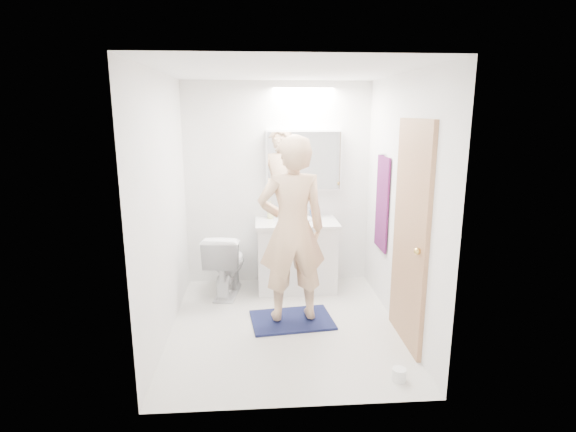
{
  "coord_description": "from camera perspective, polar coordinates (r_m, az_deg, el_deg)",
  "views": [
    {
      "loc": [
        -0.26,
        -4.04,
        2.06
      ],
      "look_at": [
        0.05,
        0.25,
        1.05
      ],
      "focal_mm": 27.93,
      "sensor_mm": 36.0,
      "label": 1
    }
  ],
  "objects": [
    {
      "name": "wall_back",
      "position": [
        5.36,
        -1.31,
        4.0
      ],
      "size": [
        2.5,
        0.0,
        2.5
      ],
      "primitive_type": "plane",
      "rotation": [
        1.57,
        0.0,
        0.0
      ],
      "color": "white",
      "rests_on": "floor"
    },
    {
      "name": "wall_right",
      "position": [
        4.34,
        14.2,
        1.4
      ],
      "size": [
        0.0,
        2.5,
        2.5
      ],
      "primitive_type": "plane",
      "rotation": [
        1.57,
        0.0,
        -1.57
      ],
      "color": "white",
      "rests_on": "floor"
    },
    {
      "name": "medicine_cabinet",
      "position": [
        5.27,
        2.0,
        7.12
      ],
      "size": [
        0.88,
        0.14,
        0.7
      ],
      "primitive_type": "cube",
      "color": "white",
      "rests_on": "wall_back"
    },
    {
      "name": "door_knob",
      "position": [
        3.79,
        16.16,
        -4.33
      ],
      "size": [
        0.06,
        0.06,
        0.06
      ],
      "primitive_type": "sphere",
      "color": "gold",
      "rests_on": "door"
    },
    {
      "name": "faucet",
      "position": [
        5.37,
        0.88,
        0.75
      ],
      "size": [
        0.02,
        0.02,
        0.16
      ],
      "primitive_type": "cylinder",
      "color": "silver",
      "rests_on": "countertop"
    },
    {
      "name": "toilet_paper_roll",
      "position": [
        3.82,
        13.95,
        -19.0
      ],
      "size": [
        0.11,
        0.11,
        0.1
      ],
      "primitive_type": "cylinder",
      "color": "white",
      "rests_on": "floor"
    },
    {
      "name": "towel_hook",
      "position": [
        4.79,
        12.04,
        7.67
      ],
      "size": [
        0.07,
        0.02,
        0.02
      ],
      "primitive_type": "cylinder",
      "rotation": [
        0.0,
        1.57,
        0.0
      ],
      "color": "silver",
      "rests_on": "wall_right"
    },
    {
      "name": "floor",
      "position": [
        4.54,
        -0.41,
        -13.77
      ],
      "size": [
        2.5,
        2.5,
        0.0
      ],
      "primitive_type": "plane",
      "color": "silver",
      "rests_on": "ground"
    },
    {
      "name": "wall_left",
      "position": [
        4.21,
        -15.55,
        0.95
      ],
      "size": [
        0.0,
        2.5,
        2.5
      ],
      "primitive_type": "plane",
      "rotation": [
        1.57,
        0.0,
        1.57
      ],
      "color": "white",
      "rests_on": "floor"
    },
    {
      "name": "soap_bottle_b",
      "position": [
        5.32,
        -0.43,
        0.78
      ],
      "size": [
        0.12,
        0.12,
        0.19
      ],
      "primitive_type": "imported",
      "rotation": [
        0.0,
        0.0,
        -0.92
      ],
      "color": "#639ED4",
      "rests_on": "countertop"
    },
    {
      "name": "countertop",
      "position": [
        5.18,
        1.08,
        -0.86
      ],
      "size": [
        0.95,
        0.58,
        0.04
      ],
      "primitive_type": "cube",
      "color": "silver",
      "rests_on": "vanity_cabinet"
    },
    {
      "name": "vanity_cabinet",
      "position": [
        5.29,
        1.07,
        -5.17
      ],
      "size": [
        0.9,
        0.55,
        0.78
      ],
      "primitive_type": "cube",
      "color": "white",
      "rests_on": "floor"
    },
    {
      "name": "person",
      "position": [
        4.29,
        0.52,
        -1.76
      ],
      "size": [
        0.7,
        0.5,
        1.81
      ],
      "primitive_type": "imported",
      "rotation": [
        0.0,
        0.0,
        3.26
      ],
      "color": "#DBAE83",
      "rests_on": "bath_rug"
    },
    {
      "name": "toilet",
      "position": [
        5.18,
        -7.89,
        -5.98
      ],
      "size": [
        0.51,
        0.77,
        0.73
      ],
      "primitive_type": "imported",
      "rotation": [
        0.0,
        0.0,
        3.0
      ],
      "color": "white",
      "rests_on": "floor"
    },
    {
      "name": "mirror_panel",
      "position": [
        5.2,
        2.09,
        7.03
      ],
      "size": [
        0.84,
        0.01,
        0.66
      ],
      "primitive_type": "cube",
      "color": "silver",
      "rests_on": "medicine_cabinet"
    },
    {
      "name": "door",
      "position": [
        4.06,
        15.29,
        -2.38
      ],
      "size": [
        0.04,
        0.8,
        2.0
      ],
      "primitive_type": "cube",
      "color": "tan",
      "rests_on": "wall_right"
    },
    {
      "name": "sink_basin",
      "position": [
        5.2,
        1.06,
        -0.4
      ],
      "size": [
        0.36,
        0.36,
        0.03
      ],
      "primitive_type": "cylinder",
      "color": "white",
      "rests_on": "countertop"
    },
    {
      "name": "towel",
      "position": [
        4.87,
        11.89,
        1.58
      ],
      "size": [
        0.02,
        0.42,
        1.0
      ],
      "primitive_type": "cube",
      "color": "#14123A",
      "rests_on": "wall_right"
    },
    {
      "name": "soap_bottle_a",
      "position": [
        5.28,
        -2.26,
        0.78
      ],
      "size": [
        0.09,
        0.09,
        0.21
      ],
      "primitive_type": "imported",
      "rotation": [
        0.0,
        0.0,
        0.19
      ],
      "color": "#E6E594",
      "rests_on": "countertop"
    },
    {
      "name": "toothbrush_cup",
      "position": [
        5.34,
        3.27,
        0.3
      ],
      "size": [
        0.12,
        0.12,
        0.09
      ],
      "primitive_type": "imported",
      "rotation": [
        0.0,
        0.0,
        -0.26
      ],
      "color": "#3960AD",
      "rests_on": "countertop"
    },
    {
      "name": "bath_rug",
      "position": [
        4.62,
        0.49,
        -13.09
      ],
      "size": [
        0.86,
        0.64,
        0.02
      ],
      "primitive_type": "cube",
      "rotation": [
        0.0,
        0.0,
        0.11
      ],
      "color": "#171645",
      "rests_on": "floor"
    },
    {
      "name": "ceiling",
      "position": [
        4.06,
        -0.47,
        18.03
      ],
      "size": [
        2.5,
        2.5,
        0.0
      ],
      "primitive_type": "plane",
      "rotation": [
        3.14,
        0.0,
        0.0
      ],
      "color": "white",
      "rests_on": "floor"
    },
    {
      "name": "wall_front",
      "position": [
        2.93,
        1.15,
        -3.87
      ],
      "size": [
        2.5,
        0.0,
        2.5
      ],
      "primitive_type": "plane",
      "rotation": [
        -1.57,
        0.0,
        0.0
      ],
      "color": "white",
      "rests_on": "floor"
    }
  ]
}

